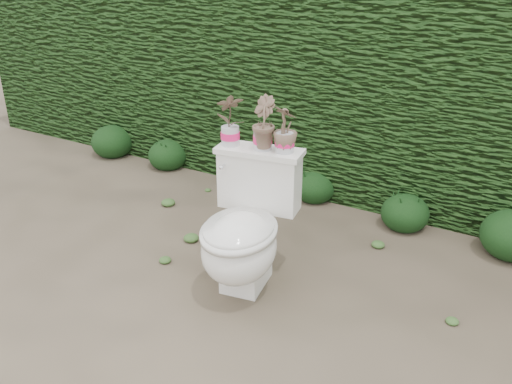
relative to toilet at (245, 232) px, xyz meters
The scene contains 11 objects.
ground 0.44m from the toilet, 48.70° to the left, with size 60.00×60.00×0.00m, color #6C5F4A.
hedge 1.86m from the toilet, 84.51° to the left, with size 8.00×1.00×1.60m, color #2B561C.
toilet is the anchor object (origin of this frame).
potted_plant_left 0.64m from the toilet, 136.52° to the left, with size 0.15×0.10×0.29m, color #216C2E.
potted_plant_center 0.61m from the toilet, 95.01° to the left, with size 0.16×0.13×0.29m, color #216C2E.
potted_plant_right 0.61m from the toilet, 67.74° to the left, with size 0.14×0.14×0.25m, color #216C2E.
liriope_clump_0 2.55m from the toilet, 151.00° to the left, with size 0.39×0.39×0.31m, color #183914.
liriope_clump_1 2.02m from the toilet, 141.49° to the left, with size 0.35×0.35×0.28m, color #183914.
liriope_clump_2 1.54m from the toilet, 123.28° to the left, with size 0.31×0.31×0.25m, color #183914.
liriope_clump_3 1.32m from the toilet, 96.45° to the left, with size 0.32×0.32×0.26m, color #183914.
liriope_clump_4 1.35m from the toilet, 63.42° to the left, with size 0.34×0.34×0.27m, color #183914.
Camera 1 is at (1.23, -2.48, 1.84)m, focal length 38.00 mm.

